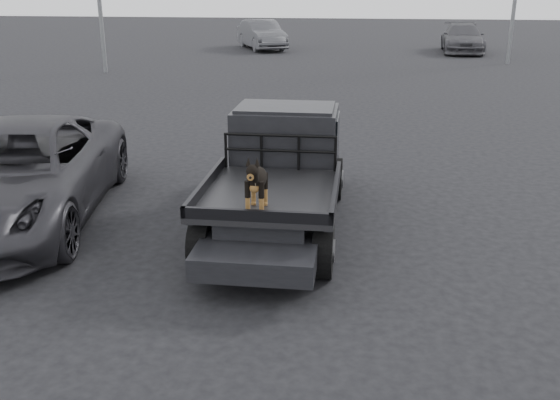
% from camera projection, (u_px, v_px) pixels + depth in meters
% --- Properties ---
extents(ground, '(120.00, 120.00, 0.00)m').
position_uv_depth(ground, '(256.00, 271.00, 8.60)').
color(ground, black).
rests_on(ground, ground).
extents(flatbed_ute, '(2.00, 5.40, 0.92)m').
position_uv_depth(flatbed_ute, '(278.00, 200.00, 9.97)').
color(flatbed_ute, black).
rests_on(flatbed_ute, ground).
extents(ute_cab, '(1.72, 1.30, 0.88)m').
position_uv_depth(ute_cab, '(286.00, 132.00, 10.56)').
color(ute_cab, black).
rests_on(ute_cab, flatbed_ute).
extents(headache_rack, '(1.80, 0.08, 0.55)m').
position_uv_depth(headache_rack, '(280.00, 152.00, 9.91)').
color(headache_rack, black).
rests_on(headache_rack, flatbed_ute).
extents(dog, '(0.32, 0.60, 0.74)m').
position_uv_depth(dog, '(257.00, 183.00, 8.11)').
color(dog, black).
rests_on(dog, flatbed_ute).
extents(parked_suv, '(3.61, 6.14, 1.60)m').
position_uv_depth(parked_suv, '(15.00, 174.00, 10.12)').
color(parked_suv, '#2F2E33').
rests_on(parked_suv, ground).
extents(distant_car_a, '(3.62, 5.18, 1.62)m').
position_uv_depth(distant_car_a, '(262.00, 35.00, 35.75)').
color(distant_car_a, '#48494D').
rests_on(distant_car_a, ground).
extents(distant_car_b, '(2.40, 5.31, 1.51)m').
position_uv_depth(distant_car_b, '(462.00, 38.00, 34.21)').
color(distant_car_b, '#46454A').
rests_on(distant_car_b, ground).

